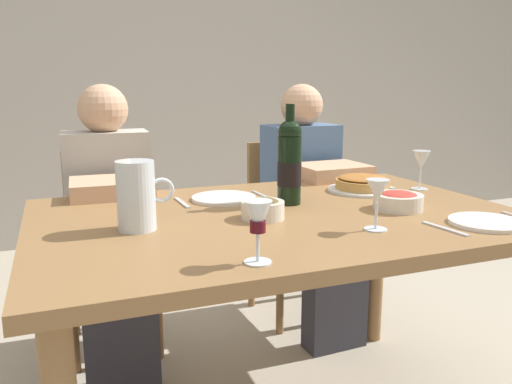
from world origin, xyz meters
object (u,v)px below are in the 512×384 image
(baked_tart, at_px, (362,184))
(diner_right, at_px, (312,203))
(wine_glass_right_diner, at_px, (377,193))
(dinner_plate_right_setting, at_px, (487,222))
(chair_right, at_px, (289,216))
(olive_bowl, at_px, (263,208))
(water_pitcher, at_px, (137,200))
(salad_bowl, at_px, (398,200))
(chair_left, at_px, (109,235))
(wine_glass_left_diner, at_px, (421,161))
(wine_bottle, at_px, (289,162))
(diner_left, at_px, (111,222))
(dining_table, at_px, (279,241))
(wine_glass_centre, at_px, (258,220))
(dinner_plate_left_setting, at_px, (224,198))

(baked_tart, bearing_deg, diner_right, 87.38)
(wine_glass_right_diner, distance_m, dinner_plate_right_setting, 0.35)
(chair_right, bearing_deg, baked_tart, 86.63)
(olive_bowl, bearing_deg, chair_right, 60.69)
(water_pitcher, distance_m, salad_bowl, 0.83)
(salad_bowl, bearing_deg, chair_left, 130.73)
(wine_glass_left_diner, distance_m, diner_right, 0.60)
(wine_bottle, distance_m, chair_right, 0.95)
(salad_bowl, bearing_deg, diner_left, 139.05)
(water_pitcher, xyz_separation_m, salad_bowl, (0.82, -0.07, -0.05))
(olive_bowl, height_order, wine_glass_left_diner, wine_glass_left_diner)
(dinner_plate_right_setting, distance_m, diner_right, 1.00)
(dining_table, relative_size, dinner_plate_right_setting, 7.06)
(olive_bowl, bearing_deg, dining_table, 30.34)
(wine_glass_centre, relative_size, dinner_plate_left_setting, 0.64)
(dining_table, bearing_deg, dinner_plate_right_setting, -33.78)
(wine_glass_right_diner, height_order, diner_right, diner_right)
(dinner_plate_left_setting, bearing_deg, chair_right, 49.16)
(wine_glass_left_diner, bearing_deg, salad_bowl, -139.25)
(wine_bottle, bearing_deg, salad_bowl, -34.61)
(wine_glass_centre, height_order, chair_right, wine_glass_centre)
(dining_table, distance_m, chair_right, 1.00)
(dinner_plate_left_setting, distance_m, diner_left, 0.54)
(water_pitcher, height_order, dinner_plate_left_setting, water_pitcher)
(dinner_plate_right_setting, bearing_deg, chair_right, 92.83)
(salad_bowl, height_order, wine_glass_left_diner, wine_glass_left_diner)
(wine_glass_centre, height_order, diner_left, diner_left)
(dining_table, distance_m, olive_bowl, 0.15)
(dining_table, distance_m, baked_tart, 0.49)
(salad_bowl, bearing_deg, diner_right, 84.20)
(baked_tart, relative_size, wine_glass_left_diner, 1.73)
(dinner_plate_left_setting, relative_size, diner_left, 0.19)
(salad_bowl, relative_size, wine_glass_right_diner, 1.11)
(water_pitcher, xyz_separation_m, diner_left, (-0.01, 0.66, -0.23))
(olive_bowl, relative_size, chair_left, 0.15)
(water_pitcher, bearing_deg, dinner_plate_left_setting, 38.82)
(water_pitcher, height_order, baked_tart, water_pitcher)
(baked_tart, relative_size, dinner_plate_right_setting, 1.23)
(baked_tart, distance_m, dinner_plate_right_setting, 0.54)
(dining_table, xyz_separation_m, dinner_plate_right_setting, (0.51, -0.34, 0.10))
(diner_left, bearing_deg, wine_glass_left_diner, 158.62)
(water_pitcher, relative_size, wine_glass_centre, 1.34)
(wine_glass_centre, bearing_deg, wine_glass_left_diner, 31.70)
(diner_left, bearing_deg, salad_bowl, 141.22)
(dinner_plate_left_setting, xyz_separation_m, dinner_plate_right_setting, (0.61, -0.59, 0.00))
(diner_left, bearing_deg, chair_right, -162.19)
(chair_left, bearing_deg, water_pitcher, 92.49)
(chair_right, relative_size, diner_right, 0.75)
(olive_bowl, xyz_separation_m, wine_glass_left_diner, (0.73, 0.19, 0.08))
(dining_table, xyz_separation_m, diner_left, (-0.45, 0.63, -0.05))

